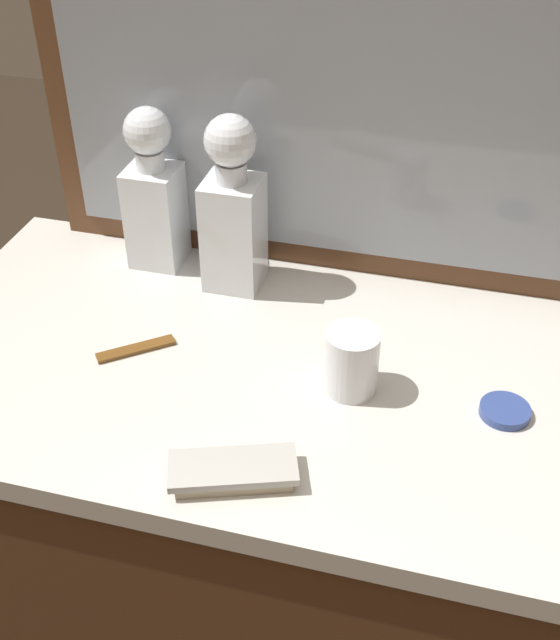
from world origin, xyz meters
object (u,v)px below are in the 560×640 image
crystal_decanter_front (233,220)px  crystal_decanter_center (155,203)px  porcelain_dish (505,411)px  crystal_tumbler_far_right (351,364)px  silver_brush_far_right (236,472)px  tortoiseshell_comb (136,349)px

crystal_decanter_front → crystal_decanter_center: size_ratio=1.06×
crystal_decanter_front → porcelain_dish: 0.49m
crystal_tumbler_far_right → silver_brush_far_right: size_ratio=0.56×
crystal_tumbler_far_right → porcelain_dish: size_ratio=1.40×
porcelain_dish → tortoiseshell_comb: size_ratio=0.65×
crystal_decanter_center → silver_brush_far_right: 0.52m
crystal_decanter_center → crystal_tumbler_far_right: size_ratio=2.89×
crystal_decanter_front → porcelain_dish: crystal_decanter_front is taller
crystal_decanter_center → tortoiseshell_comb: crystal_decanter_center is taller
crystal_decanter_center → silver_brush_far_right: (0.27, -0.43, -0.09)m
crystal_decanter_front → silver_brush_far_right: bearing=-72.5°
porcelain_dish → tortoiseshell_comb: porcelain_dish is taller
porcelain_dish → crystal_decanter_center: bearing=157.6°
porcelain_dish → crystal_decanter_front: bearing=154.5°
crystal_decanter_front → tortoiseshell_comb: size_ratio=2.79×
crystal_decanter_front → crystal_tumbler_far_right: bearing=-42.2°
crystal_decanter_center → porcelain_dish: crystal_decanter_center is taller
crystal_decanter_center → porcelain_dish: (0.57, -0.24, -0.10)m
crystal_decanter_front → porcelain_dish: (0.43, -0.21, -0.11)m
crystal_tumbler_far_right → tortoiseshell_comb: bearing=-179.9°
silver_brush_far_right → porcelain_dish: 0.36m
crystal_decanter_front → porcelain_dish: bearing=-25.5°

